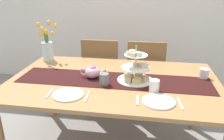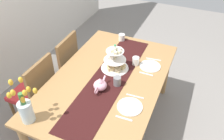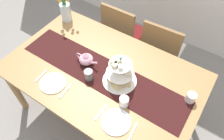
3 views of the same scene
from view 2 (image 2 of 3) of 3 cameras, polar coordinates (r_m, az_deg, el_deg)
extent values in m
plane|color=gray|center=(2.89, -0.85, -13.20)|extent=(8.00, 8.00, 0.00)
cube|color=#A37747|center=(2.37, -1.01, -2.34)|extent=(1.77, 1.09, 0.03)
cylinder|color=#A37747|center=(3.12, 13.34, -0.69)|extent=(0.07, 0.07, 0.70)
cylinder|color=#A37747|center=(3.34, -2.62, 3.39)|extent=(0.07, 0.07, 0.70)
cylinder|color=brown|center=(3.13, -19.03, -5.39)|extent=(0.04, 0.04, 0.41)
cylinder|color=brown|center=(2.97, -23.31, -9.68)|extent=(0.04, 0.04, 0.41)
cylinder|color=brown|center=(2.94, -13.59, -7.46)|extent=(0.04, 0.04, 0.41)
cylinder|color=brown|center=(2.77, -17.81, -12.24)|extent=(0.04, 0.04, 0.41)
cube|color=red|center=(2.79, -19.39, -5.35)|extent=(0.42, 0.42, 0.05)
cube|color=brown|center=(2.52, -17.26, -2.52)|extent=(0.42, 0.04, 0.45)
cylinder|color=brown|center=(3.42, -13.83, 0.01)|extent=(0.04, 0.04, 0.41)
cylinder|color=brown|center=(3.21, -17.21, -3.72)|extent=(0.04, 0.04, 0.41)
cylinder|color=brown|center=(3.26, -8.51, -1.40)|extent=(0.04, 0.04, 0.41)
cylinder|color=brown|center=(3.03, -11.68, -5.45)|extent=(0.04, 0.04, 0.41)
cube|color=silver|center=(3.08, -13.41, 0.68)|extent=(0.44, 0.44, 0.05)
cube|color=brown|center=(2.85, -10.90, 3.84)|extent=(0.42, 0.05, 0.45)
cube|color=black|center=(2.36, -0.60, -2.14)|extent=(1.63, 0.35, 0.00)
cylinder|color=beige|center=(2.41, 0.74, 3.13)|extent=(0.01, 0.01, 0.28)
cylinder|color=white|center=(2.49, 0.71, 0.55)|extent=(0.30, 0.30, 0.01)
cylinder|color=white|center=(2.42, 0.73, 2.60)|extent=(0.24, 0.24, 0.01)
cylinder|color=white|center=(2.36, 0.75, 4.77)|extent=(0.19, 0.19, 0.01)
cube|color=#DEC08A|center=(2.53, 1.67, 1.97)|extent=(0.07, 0.07, 0.04)
cube|color=#DBC884|center=(2.52, -0.43, 1.70)|extent=(0.07, 0.07, 0.04)
cube|color=beige|center=(2.44, -0.38, 0.42)|extent=(0.09, 0.09, 0.04)
cube|color=beige|center=(2.42, 1.44, 0.02)|extent=(0.06, 0.05, 0.05)
cube|color=#E0C983|center=(2.47, 2.47, 0.87)|extent=(0.07, 0.07, 0.05)
cube|color=beige|center=(2.47, 1.17, 3.93)|extent=(0.07, 0.06, 0.03)
cube|color=beige|center=(2.46, 0.36, 3.74)|extent=(0.06, 0.07, 0.03)
cube|color=silver|center=(2.42, -0.32, 3.08)|extent=(0.05, 0.06, 0.03)
cube|color=beige|center=(2.33, 0.16, 4.91)|extent=(0.07, 0.06, 0.03)
cube|color=beige|center=(2.31, 0.90, 4.45)|extent=(0.06, 0.05, 0.03)
cube|color=beige|center=(2.32, 1.56, 4.68)|extent=(0.04, 0.06, 0.03)
cube|color=#F1E3C9|center=(2.35, 1.74, 5.21)|extent=(0.06, 0.07, 0.03)
sphere|color=#389356|center=(2.32, 0.77, 6.19)|extent=(0.02, 0.02, 0.02)
ellipsoid|color=#E5A8BC|center=(2.20, -2.99, -3.83)|extent=(0.13, 0.13, 0.10)
cone|color=#E5A8BC|center=(2.16, -3.05, -2.49)|extent=(0.06, 0.06, 0.04)
cylinder|color=#E5A8BC|center=(2.26, -2.00, -2.24)|extent=(0.07, 0.02, 0.06)
torus|color=#E5A8BC|center=(2.15, -3.92, -5.14)|extent=(0.07, 0.01, 0.07)
cylinder|color=silver|center=(2.03, -20.60, -9.75)|extent=(0.11, 0.11, 0.20)
cylinder|color=#3D7538|center=(1.93, -21.57, -6.76)|extent=(0.04, 0.04, 0.12)
ellipsoid|color=yellow|center=(1.93, -20.15, -4.54)|extent=(0.04, 0.04, 0.06)
ellipsoid|color=yellow|center=(1.94, -21.88, -2.28)|extent=(0.04, 0.04, 0.06)
ellipsoid|color=yellow|center=(1.89, -23.99, -2.87)|extent=(0.04, 0.04, 0.06)
ellipsoid|color=yellow|center=(1.89, -24.32, -5.79)|extent=(0.04, 0.04, 0.06)
ellipsoid|color=yellow|center=(1.81, -23.52, -5.23)|extent=(0.04, 0.04, 0.06)
ellipsoid|color=yellow|center=(1.86, -21.37, -6.96)|extent=(0.04, 0.04, 0.06)
ellipsoid|color=yellow|center=(1.83, -20.98, -5.36)|extent=(0.04, 0.04, 0.06)
ellipsoid|color=yellow|center=(1.84, -18.66, -4.96)|extent=(0.04, 0.04, 0.06)
cylinder|color=white|center=(2.97, 2.44, 8.15)|extent=(0.08, 0.08, 0.08)
cylinder|color=white|center=(2.08, 4.47, -9.11)|extent=(0.23, 0.23, 0.01)
cube|color=silver|center=(1.99, 3.00, -11.99)|extent=(0.02, 0.15, 0.01)
cube|color=silver|center=(2.18, 5.77, -6.55)|extent=(0.02, 0.17, 0.01)
cylinder|color=white|center=(2.55, 9.48, 0.96)|extent=(0.23, 0.23, 0.01)
cube|color=silver|center=(2.44, 8.54, -0.97)|extent=(0.02, 0.15, 0.01)
cube|color=silver|center=(2.67, 10.33, 2.66)|extent=(0.03, 0.17, 0.01)
cylinder|color=slate|center=(2.25, 1.31, -2.77)|extent=(0.08, 0.08, 0.09)
cylinder|color=white|center=(2.53, 5.93, 2.23)|extent=(0.08, 0.08, 0.09)
camera|label=1|loc=(2.28, 47.72, 5.92)|focal=36.28mm
camera|label=3|loc=(2.38, 34.37, 33.11)|focal=34.39mm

